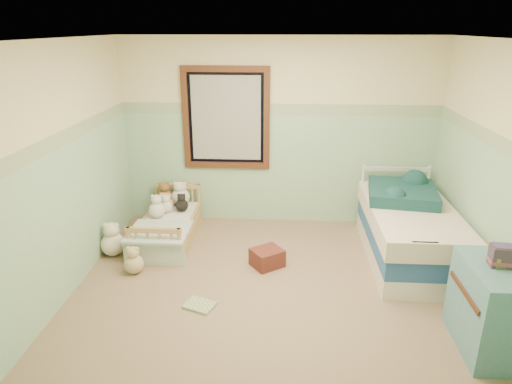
# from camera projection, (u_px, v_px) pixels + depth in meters

# --- Properties ---
(floor) EXTENTS (4.20, 3.60, 0.02)m
(floor) POSITION_uv_depth(u_px,v_px,m) (274.00, 288.00, 4.83)
(floor) COLOR #6F5F4A
(floor) RESTS_ON ground
(ceiling) EXTENTS (4.20, 3.60, 0.02)m
(ceiling) POSITION_uv_depth(u_px,v_px,m) (278.00, 38.00, 3.96)
(ceiling) COLOR white
(ceiling) RESTS_ON wall_back
(wall_back) EXTENTS (4.20, 0.04, 2.50)m
(wall_back) POSITION_uv_depth(u_px,v_px,m) (279.00, 134.00, 6.08)
(wall_back) COLOR beige
(wall_back) RESTS_ON floor
(wall_front) EXTENTS (4.20, 0.04, 2.50)m
(wall_front) POSITION_uv_depth(u_px,v_px,m) (268.00, 268.00, 2.71)
(wall_front) COLOR beige
(wall_front) RESTS_ON floor
(wall_left) EXTENTS (0.04, 3.60, 2.50)m
(wall_left) POSITION_uv_depth(u_px,v_px,m) (64.00, 171.00, 4.53)
(wall_left) COLOR beige
(wall_left) RESTS_ON floor
(wall_right) EXTENTS (0.04, 3.60, 2.50)m
(wall_right) POSITION_uv_depth(u_px,v_px,m) (499.00, 180.00, 4.27)
(wall_right) COLOR beige
(wall_right) RESTS_ON floor
(wainscot_mint) EXTENTS (4.20, 0.01, 1.50)m
(wainscot_mint) POSITION_uv_depth(u_px,v_px,m) (278.00, 170.00, 6.24)
(wainscot_mint) COLOR #82B992
(wainscot_mint) RESTS_ON floor
(border_strip) EXTENTS (4.20, 0.01, 0.15)m
(border_strip) POSITION_uv_depth(u_px,v_px,m) (279.00, 109.00, 5.96)
(border_strip) COLOR #507E50
(border_strip) RESTS_ON wall_back
(window_frame) EXTENTS (1.16, 0.06, 1.36)m
(window_frame) POSITION_uv_depth(u_px,v_px,m) (226.00, 119.00, 6.02)
(window_frame) COLOR #3E1F12
(window_frame) RESTS_ON wall_back
(window_blinds) EXTENTS (0.92, 0.01, 1.12)m
(window_blinds) POSITION_uv_depth(u_px,v_px,m) (226.00, 118.00, 6.03)
(window_blinds) COLOR #B7B7AF
(window_blinds) RESTS_ON window_frame
(toddler_bed_frame) EXTENTS (0.65, 1.30, 0.17)m
(toddler_bed_frame) POSITION_uv_depth(u_px,v_px,m) (168.00, 234.00, 5.87)
(toddler_bed_frame) COLOR #A97A4B
(toddler_bed_frame) RESTS_ON floor
(toddler_mattress) EXTENTS (0.59, 1.24, 0.12)m
(toddler_mattress) POSITION_uv_depth(u_px,v_px,m) (168.00, 224.00, 5.82)
(toddler_mattress) COLOR white
(toddler_mattress) RESTS_ON toddler_bed_frame
(patchwork_quilt) EXTENTS (0.70, 0.65, 0.03)m
(patchwork_quilt) POSITION_uv_depth(u_px,v_px,m) (159.00, 232.00, 5.41)
(patchwork_quilt) COLOR #7DA8D3
(patchwork_quilt) RESTS_ON toddler_mattress
(plush_bed_brown) EXTENTS (0.22, 0.22, 0.22)m
(plush_bed_brown) POSITION_uv_depth(u_px,v_px,m) (165.00, 197.00, 6.24)
(plush_bed_brown) COLOR brown
(plush_bed_brown) RESTS_ON toddler_mattress
(plush_bed_white) EXTENTS (0.23, 0.23, 0.23)m
(plush_bed_white) POSITION_uv_depth(u_px,v_px,m) (179.00, 197.00, 6.22)
(plush_bed_white) COLOR silver
(plush_bed_white) RESTS_ON toddler_mattress
(plush_bed_tan) EXTENTS (0.17, 0.17, 0.17)m
(plush_bed_tan) POSITION_uv_depth(u_px,v_px,m) (165.00, 205.00, 6.04)
(plush_bed_tan) COLOR tan
(plush_bed_tan) RESTS_ON toddler_mattress
(plush_bed_dark) EXTENTS (0.17, 0.17, 0.17)m
(plush_bed_dark) POSITION_uv_depth(u_px,v_px,m) (182.00, 205.00, 6.02)
(plush_bed_dark) COLOR black
(plush_bed_dark) RESTS_ON toddler_mattress
(plush_floor_cream) EXTENTS (0.28, 0.28, 0.28)m
(plush_floor_cream) POSITION_uv_depth(u_px,v_px,m) (113.00, 244.00, 5.46)
(plush_floor_cream) COLOR beige
(plush_floor_cream) RESTS_ON floor
(plush_floor_tan) EXTENTS (0.22, 0.22, 0.22)m
(plush_floor_tan) POSITION_uv_depth(u_px,v_px,m) (134.00, 264.00, 5.07)
(plush_floor_tan) COLOR tan
(plush_floor_tan) RESTS_ON floor
(twin_bed_frame) EXTENTS (0.90, 1.81, 0.22)m
(twin_bed_frame) POSITION_uv_depth(u_px,v_px,m) (407.00, 251.00, 5.37)
(twin_bed_frame) COLOR white
(twin_bed_frame) RESTS_ON floor
(twin_boxspring) EXTENTS (0.90, 1.81, 0.22)m
(twin_boxspring) POSITION_uv_depth(u_px,v_px,m) (409.00, 234.00, 5.29)
(twin_boxspring) COLOR #1F4D85
(twin_boxspring) RESTS_ON twin_bed_frame
(twin_mattress) EXTENTS (0.94, 1.85, 0.22)m
(twin_mattress) POSITION_uv_depth(u_px,v_px,m) (411.00, 217.00, 5.22)
(twin_mattress) COLOR beige
(twin_mattress) RESTS_ON twin_boxspring
(teal_blanket) EXTENTS (0.88, 0.92, 0.14)m
(teal_blanket) POSITION_uv_depth(u_px,v_px,m) (402.00, 193.00, 5.44)
(teal_blanket) COLOR #112E2C
(teal_blanket) RESTS_ON twin_mattress
(dresser) EXTENTS (0.49, 0.78, 0.78)m
(dresser) POSITION_uv_depth(u_px,v_px,m) (492.00, 308.00, 3.80)
(dresser) COLOR teal
(dresser) RESTS_ON floor
(book_stack) EXTENTS (0.19, 0.15, 0.17)m
(book_stack) POSITION_uv_depth(u_px,v_px,m) (502.00, 256.00, 3.66)
(book_stack) COLOR brown
(book_stack) RESTS_ON dresser
(red_pillow) EXTENTS (0.43, 0.42, 0.21)m
(red_pillow) POSITION_uv_depth(u_px,v_px,m) (267.00, 258.00, 5.23)
(red_pillow) COLOR #983627
(red_pillow) RESTS_ON floor
(floor_book) EXTENTS (0.35, 0.31, 0.03)m
(floor_book) POSITION_uv_depth(u_px,v_px,m) (200.00, 305.00, 4.49)
(floor_book) COLOR gold
(floor_book) RESTS_ON floor
(extra_plush_0) EXTENTS (0.22, 0.22, 0.22)m
(extra_plush_0) POSITION_uv_depth(u_px,v_px,m) (182.00, 197.00, 6.26)
(extra_plush_0) COLOR silver
(extra_plush_0) RESTS_ON toddler_mattress
(extra_plush_1) EXTENTS (0.21, 0.21, 0.21)m
(extra_plush_1) POSITION_uv_depth(u_px,v_px,m) (157.00, 210.00, 5.82)
(extra_plush_1) COLOR silver
(extra_plush_1) RESTS_ON toddler_mattress
(extra_plush_2) EXTENTS (0.17, 0.17, 0.17)m
(extra_plush_2) POSITION_uv_depth(u_px,v_px,m) (166.00, 207.00, 5.98)
(extra_plush_2) COLOR silver
(extra_plush_2) RESTS_ON toddler_mattress
(extra_plush_3) EXTENTS (0.15, 0.15, 0.15)m
(extra_plush_3) POSITION_uv_depth(u_px,v_px,m) (168.00, 204.00, 6.10)
(extra_plush_3) COLOR tan
(extra_plush_3) RESTS_ON toddler_mattress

